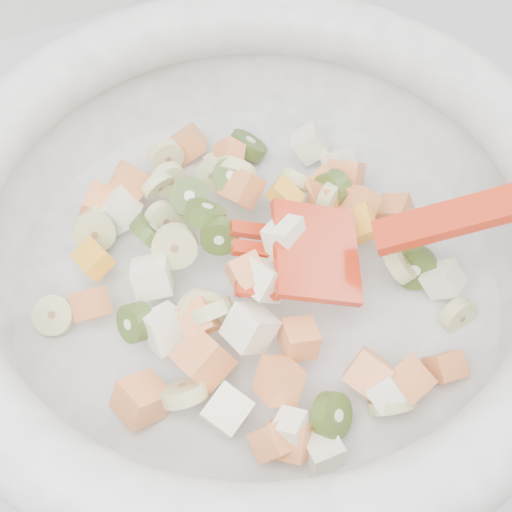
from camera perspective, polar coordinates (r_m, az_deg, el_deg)
name	(u,v)px	position (r m, az deg, el deg)	size (l,w,h in m)	color
counter	(292,456)	(0.95, 2.65, -14.30)	(2.00, 0.60, 0.90)	#95959A
mixing_bowl	(256,245)	(0.46, 0.03, 0.83)	(0.44, 0.39, 0.15)	silver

